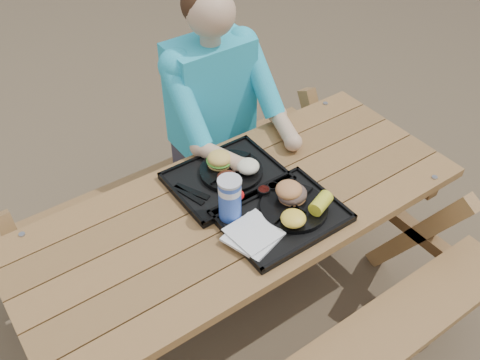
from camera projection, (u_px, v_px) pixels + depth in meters
ground at (240, 315)px, 2.59m from camera, size 60.00×60.00×0.00m
picnic_table at (240, 266)px, 2.34m from camera, size 1.80×1.49×0.75m
tray_near at (282, 217)px, 2.03m from camera, size 0.45×0.35×0.02m
tray_far at (227, 179)px, 2.19m from camera, size 0.45×0.35×0.02m
plate_near at (294, 208)px, 2.04m from camera, size 0.26×0.26×0.02m
plate_far at (231, 171)px, 2.20m from camera, size 0.26×0.26×0.02m
napkin_stack at (253, 236)px, 1.93m from camera, size 0.22×0.22×0.02m
soda_cup at (230, 200)px, 1.96m from camera, size 0.08×0.08×0.17m
condiment_bbq at (264, 192)px, 2.09m from camera, size 0.05×0.05×0.03m
condiment_mustard at (273, 188)px, 2.11m from camera, size 0.05×0.05×0.03m
sandwich at (293, 187)px, 2.02m from camera, size 0.11×0.11×0.11m
mac_cheese at (293, 218)px, 1.95m from camera, size 0.09×0.09×0.05m
corn_cob at (321, 203)px, 2.00m from camera, size 0.12×0.12×0.06m
cutlery_far at (192, 191)px, 2.11m from camera, size 0.09×0.15×0.01m
burger at (219, 156)px, 2.18m from camera, size 0.10×0.10×0.09m
baked_beans at (227, 177)px, 2.12m from camera, size 0.08×0.08×0.04m
potato_salad at (248, 166)px, 2.16m from camera, size 0.09×0.09×0.05m
diner at (214, 135)px, 2.61m from camera, size 0.48×0.84×1.28m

